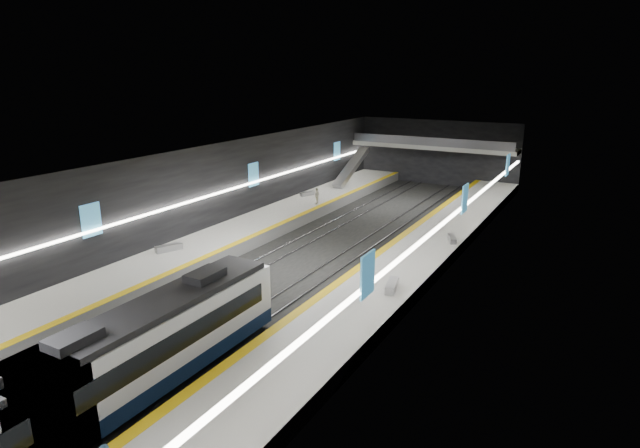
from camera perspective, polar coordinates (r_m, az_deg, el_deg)
The scene contains 23 objects.
ground at distance 38.55m, azimuth -3.68°, elevation -5.15°, with size 70.00×70.00×0.00m, color black.
ceiling at distance 36.41m, azimuth -3.91°, elevation 6.66°, with size 20.00×70.00×0.04m, color beige.
wall_left at distance 43.39m, azimuth -14.96°, elevation 2.30°, with size 0.04×70.00×8.00m, color black.
wall_right at distance 33.12m, azimuth 10.91°, elevation -1.70°, with size 0.04×70.00×8.00m, color black.
wall_back at distance 68.70m, azimuth 12.39°, elevation 7.45°, with size 20.00×0.04×8.00m, color black.
platform_left at distance 42.70m, azimuth -12.19°, elevation -2.63°, with size 5.00×70.00×1.00m, color slate.
tile_surface_left at distance 42.54m, azimuth -12.24°, elevation -1.98°, with size 5.00×70.00×0.02m, color #9A9B96.
tactile_strip_left at distance 41.17m, azimuth -9.93°, elevation -2.45°, with size 0.60×70.00×0.02m, color gold.
platform_right at distance 35.13m, azimuth 6.72°, elevation -6.54°, with size 5.00×70.00×1.00m, color slate.
tile_surface_right at distance 34.94m, azimuth 6.75°, elevation -5.77°, with size 5.00×70.00×0.02m, color #9A9B96.
tactile_strip_right at distance 35.76m, azimuth 3.48°, elevation -5.14°, with size 0.60×70.00×0.02m, color gold.
rails at distance 38.53m, azimuth -3.68°, elevation -5.07°, with size 6.52×70.00×0.12m.
train at distance 22.82m, azimuth -28.48°, elevation -17.19°, with size 2.69×26.61×3.60m.
ad_posters at distance 37.96m, azimuth -2.98°, elevation 1.66°, with size 19.94×53.50×2.20m.
cove_light_left at distance 43.30m, azimuth -14.75°, elevation 2.01°, with size 0.25×68.60×0.12m, color white.
cove_light_right at distance 33.24m, azimuth 10.56°, elevation -1.98°, with size 0.25×68.60×0.12m, color white.
mezzanine_bridge at distance 66.59m, azimuth 11.91°, elevation 8.11°, with size 20.00×3.00×1.50m.
escalator at distance 63.27m, azimuth 3.35°, elevation 6.06°, with size 1.20×8.00×0.60m, color #99999E.
bench_left_near at distance 41.24m, azimuth -15.82°, elevation -2.48°, with size 0.55×1.99×0.49m, color #99999E.
bench_left_far at distance 57.14m, azimuth -1.37°, elevation 3.25°, with size 0.47×1.68×0.41m, color #99999E.
bench_right_near at distance 33.23m, azimuth 7.67°, elevation -6.54°, with size 0.57×2.05×0.50m, color #99999E.
bench_right_far at distance 43.14m, azimuth 13.91°, elevation -1.55°, with size 0.49×1.75×0.43m, color #99999E.
passenger_left_a at distance 53.30m, azimuth -0.33°, elevation 3.00°, with size 0.98×0.41×1.68m, color silver.
Camera 1 is at (19.63, -30.07, 14.02)m, focal length 30.00 mm.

